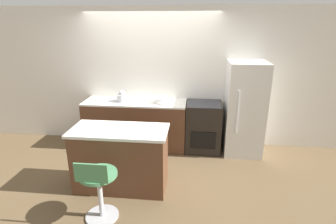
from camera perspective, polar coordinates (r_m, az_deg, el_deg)
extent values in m
plane|color=brown|center=(4.92, -4.36, -9.11)|extent=(14.00, 14.00, 0.00)
cube|color=white|center=(5.09, -3.41, 7.47)|extent=(8.00, 0.06, 2.60)
cube|color=brown|center=(5.08, -7.03, -2.81)|extent=(1.91, 0.61, 0.88)
cube|color=white|center=(4.93, -7.24, 2.12)|extent=(1.91, 0.61, 0.03)
cube|color=#9EA3A8|center=(5.01, -10.98, 2.42)|extent=(0.44, 0.33, 0.01)
cube|color=brown|center=(3.89, -10.20, -10.18)|extent=(1.30, 0.59, 0.87)
cube|color=white|center=(3.69, -10.61, -3.99)|extent=(1.35, 0.62, 0.04)
cube|color=black|center=(4.95, 7.63, -3.22)|extent=(0.64, 0.61, 0.91)
cube|color=black|center=(4.72, 7.63, -6.16)|extent=(0.45, 0.01, 0.32)
cube|color=#333338|center=(4.80, 7.86, 1.86)|extent=(0.61, 0.58, 0.01)
cube|color=silver|center=(4.88, 16.27, 0.62)|extent=(0.66, 0.65, 1.68)
cube|color=silver|center=(4.52, 14.75, -0.13)|extent=(0.02, 0.02, 0.76)
cylinder|color=#B7B7BC|center=(3.63, -14.10, -21.05)|extent=(0.41, 0.41, 0.02)
cylinder|color=#B7B7BC|center=(3.45, -14.49, -17.43)|extent=(0.06, 0.06, 0.59)
cylinder|color=#478456|center=(3.28, -14.95, -12.98)|extent=(0.45, 0.45, 0.04)
cube|color=#478456|center=(3.06, -16.43, -12.67)|extent=(0.38, 0.02, 0.23)
cylinder|color=silver|center=(4.93, -10.01, 3.02)|extent=(0.19, 0.19, 0.13)
sphere|color=silver|center=(4.90, -10.07, 4.09)|extent=(0.10, 0.10, 0.10)
cylinder|color=white|center=(4.79, -1.55, 2.63)|extent=(0.25, 0.25, 0.09)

